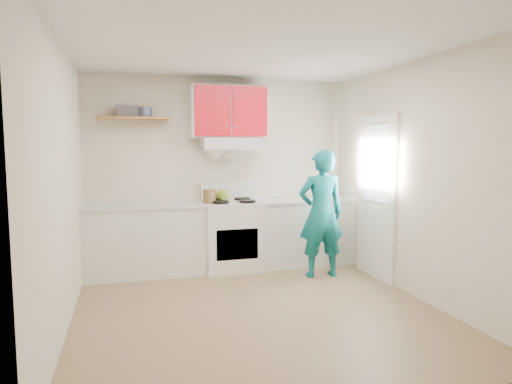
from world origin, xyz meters
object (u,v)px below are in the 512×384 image
object	(u,v)px
stove	(232,235)
person	(321,214)
tin	(144,112)
kettle	(222,195)
crock	(209,197)

from	to	relation	value
stove	person	world-z (taller)	person
tin	kettle	world-z (taller)	tin
stove	crock	size ratio (longest dim) A/B	4.65
stove	tin	bearing A→B (deg)	172.34
crock	tin	bearing A→B (deg)	165.33
stove	person	size ratio (longest dim) A/B	0.57
tin	kettle	bearing A→B (deg)	-2.30
stove	kettle	size ratio (longest dim) A/B	4.86
stove	kettle	distance (m)	0.56
stove	tin	distance (m)	1.99
stove	kettle	world-z (taller)	kettle
person	stove	bearing A→B (deg)	-29.05
stove	person	distance (m)	1.26
stove	kettle	bearing A→B (deg)	134.73
crock	person	world-z (taller)	person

